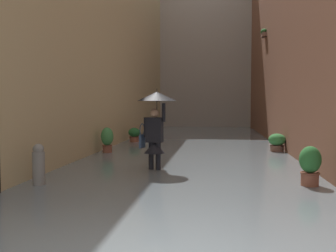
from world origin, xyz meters
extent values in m
plane|color=#605B56|center=(0.00, -11.66, 0.00)|extent=(60.00, 60.00, 0.00)
cube|color=slate|center=(0.00, -11.66, 0.07)|extent=(6.88, 29.31, 0.14)
cube|color=brown|center=(-3.94, -11.66, 5.23)|extent=(1.80, 27.31, 10.46)
cube|color=brown|center=(-2.94, -15.59, 4.90)|extent=(0.20, 0.70, 0.18)
ellipsoid|color=#2D7033|center=(-2.94, -15.59, 5.06)|extent=(0.28, 0.76, 0.24)
cube|color=tan|center=(3.94, -11.66, 5.70)|extent=(1.80, 27.31, 11.39)
cube|color=#A89989|center=(0.00, -24.21, 6.68)|extent=(9.68, 1.80, 13.37)
cube|color=#2D2319|center=(0.76, -5.99, 0.05)|extent=(0.15, 0.26, 0.10)
cylinder|color=black|center=(0.76, -5.99, 0.45)|extent=(0.14, 0.14, 0.69)
cube|color=#2D2319|center=(0.58, -5.96, 0.05)|extent=(0.15, 0.26, 0.10)
cylinder|color=black|center=(0.58, -5.96, 0.45)|extent=(0.14, 0.14, 0.69)
cube|color=black|center=(0.67, -5.97, 1.09)|extent=(0.41, 0.29, 0.59)
cone|color=black|center=(0.67, -5.97, 0.67)|extent=(0.58, 0.58, 0.28)
sphere|color=tan|center=(0.67, -5.97, 1.49)|extent=(0.21, 0.21, 0.21)
cylinder|color=black|center=(0.45, -5.93, 1.51)|extent=(0.10, 0.10, 0.44)
cylinder|color=black|center=(0.90, -6.02, 1.15)|extent=(0.10, 0.10, 0.48)
cylinder|color=black|center=(0.61, -5.96, 1.64)|extent=(0.02, 0.02, 0.50)
cone|color=black|center=(0.61, -5.96, 1.89)|extent=(0.94, 0.94, 0.22)
cylinder|color=black|center=(0.61, -5.96, 2.03)|extent=(0.01, 0.01, 0.08)
cube|color=#334766|center=(0.98, -6.01, 0.81)|extent=(0.11, 0.29, 0.32)
torus|color=#334766|center=(0.98, -6.01, 1.09)|extent=(0.07, 0.30, 0.30)
cylinder|color=brown|center=(-2.58, -4.51, 0.19)|extent=(0.33, 0.33, 0.38)
torus|color=brown|center=(-2.58, -4.51, 0.38)|extent=(0.37, 0.37, 0.04)
ellipsoid|color=#2D7033|center=(-2.58, -4.51, 0.64)|extent=(0.41, 0.41, 0.52)
cylinder|color=brown|center=(-2.78, -9.99, 0.16)|extent=(0.43, 0.43, 0.33)
torus|color=brown|center=(-2.78, -9.99, 0.33)|extent=(0.47, 0.47, 0.04)
ellipsoid|color=#387F3D|center=(-2.78, -9.99, 0.53)|extent=(0.56, 0.56, 0.40)
cylinder|color=brown|center=(2.70, -8.98, 0.18)|extent=(0.30, 0.30, 0.37)
torus|color=brown|center=(2.70, -8.98, 0.37)|extent=(0.33, 0.33, 0.04)
ellipsoid|color=#428947|center=(2.70, -8.98, 0.66)|extent=(0.40, 0.40, 0.59)
cylinder|color=brown|center=(2.57, -12.55, 0.17)|extent=(0.39, 0.39, 0.34)
torus|color=brown|center=(2.57, -12.55, 0.34)|extent=(0.43, 0.43, 0.04)
ellipsoid|color=#23602D|center=(2.57, -12.55, 0.53)|extent=(0.49, 0.49, 0.38)
cylinder|color=gray|center=(2.63, -3.94, 0.39)|extent=(0.24, 0.24, 0.78)
sphere|color=gray|center=(2.63, -3.94, 0.84)|extent=(0.21, 0.21, 0.21)
camera|label=1|loc=(-0.79, 3.23, 1.72)|focal=41.92mm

